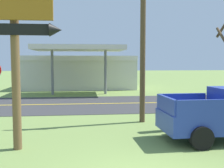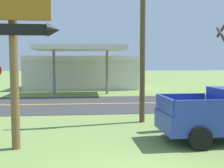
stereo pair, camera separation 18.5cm
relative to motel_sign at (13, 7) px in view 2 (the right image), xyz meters
name	(u,v)px [view 2 (the right image)]	position (x,y,z in m)	size (l,w,h in m)	color
road_asphalt	(105,104)	(3.65, 9.83, -4.68)	(140.00, 8.00, 0.02)	#333335
road_centre_line	(105,103)	(3.65, 9.83, -4.66)	(126.00, 0.20, 0.01)	gold
motel_sign	(13,7)	(0.00, 0.00, 0.00)	(2.81, 0.54, 6.90)	brown
utility_pole	(143,20)	(5.03, 3.82, 0.27)	(1.80, 0.26, 9.34)	brown
gas_station	(82,71)	(1.82, 21.41, -2.74)	(12.00, 11.50, 4.40)	beige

